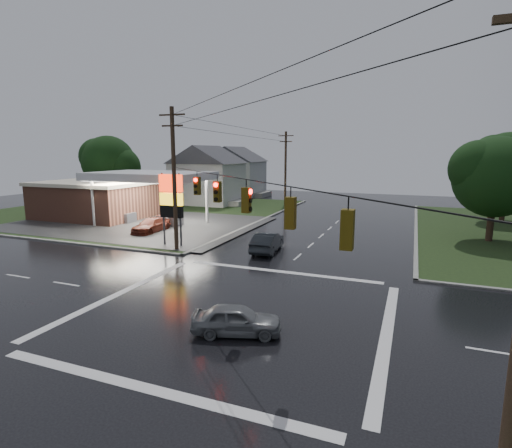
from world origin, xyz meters
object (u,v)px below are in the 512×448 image
at_px(house_near, 208,174).
at_px(tree_ne_near, 497,177).
at_px(utility_pole_n, 285,168).
at_px(tree_ne_far, 509,166).
at_px(car_north, 267,242).
at_px(pylon_sign, 171,198).
at_px(gas_station, 105,197).
at_px(house_far, 235,171).
at_px(car_crossing, 237,320).
at_px(utility_pole_nw, 174,178).
at_px(car_pump, 151,225).
at_px(tree_nw_behind, 109,162).

distance_m(house_near, tree_ne_near, 37.80).
distance_m(utility_pole_n, tree_ne_far, 26.96).
distance_m(utility_pole_n, car_north, 27.60).
relative_size(pylon_sign, tree_ne_far, 0.61).
bearing_deg(gas_station, tree_ne_near, 3.30).
bearing_deg(pylon_sign, house_near, 112.28).
relative_size(house_far, car_crossing, 2.90).
height_order(house_far, car_north, house_far).
xyz_separation_m(gas_station, utility_pole_nw, (16.18, -10.20, 3.17)).
xyz_separation_m(tree_ne_far, car_crossing, (-16.11, -36.27, -5.53)).
relative_size(gas_station, pylon_sign, 4.37).
distance_m(gas_station, house_far, 28.61).
bearing_deg(tree_ne_near, house_far, 144.23).
relative_size(gas_station, car_crossing, 6.88).
bearing_deg(house_far, car_north, -62.02).
distance_m(pylon_sign, car_crossing, 17.54).
bearing_deg(house_far, house_near, -85.24).
bearing_deg(house_near, car_pump, -76.13).
distance_m(tree_ne_near, car_north, 20.28).
relative_size(pylon_sign, tree_nw_behind, 0.60).
xyz_separation_m(house_far, car_north, (19.30, -36.32, -3.63)).
bearing_deg(car_north, tree_ne_near, -153.85).
bearing_deg(utility_pole_nw, pylon_sign, 135.00).
relative_size(house_near, tree_ne_far, 1.13).
xyz_separation_m(house_far, car_crossing, (22.99, -50.27, -3.76)).
bearing_deg(car_pump, tree_nw_behind, 139.56).
relative_size(utility_pole_n, tree_ne_near, 1.17).
bearing_deg(car_north, house_near, -58.45).
distance_m(utility_pole_nw, house_far, 40.48).
height_order(utility_pole_nw, tree_ne_near, utility_pole_nw).
xyz_separation_m(gas_station, pylon_sign, (15.18, -9.20, 1.46)).
relative_size(pylon_sign, car_crossing, 1.58).
xyz_separation_m(utility_pole_nw, house_near, (-11.45, 26.50, -1.32)).
height_order(utility_pole_n, house_far, utility_pole_n).
bearing_deg(utility_pole_n, car_north, -75.41).
distance_m(house_near, car_north, 30.65).
xyz_separation_m(car_north, car_crossing, (3.69, -13.95, -0.12)).
distance_m(utility_pole_n, tree_nw_behind, 25.63).
bearing_deg(car_pump, gas_station, 153.06).
bearing_deg(car_pump, house_far, 100.33).
bearing_deg(car_north, gas_station, -24.62).
relative_size(house_far, car_north, 2.36).
distance_m(tree_ne_far, car_north, 30.32).
xyz_separation_m(car_north, car_pump, (-13.04, 3.01, -0.09)).
bearing_deg(tree_ne_far, tree_ne_near, -104.07).
distance_m(tree_nw_behind, car_crossing, 47.84).
relative_size(house_near, car_crossing, 2.90).
xyz_separation_m(house_far, tree_ne_far, (39.10, -14.01, 1.77)).
height_order(tree_nw_behind, tree_ne_far, tree_nw_behind).
xyz_separation_m(utility_pole_n, car_crossing, (10.54, -40.27, -4.82)).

